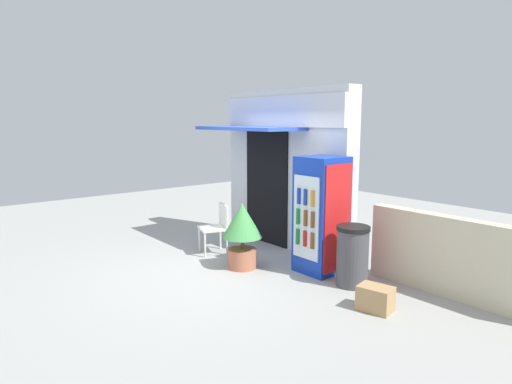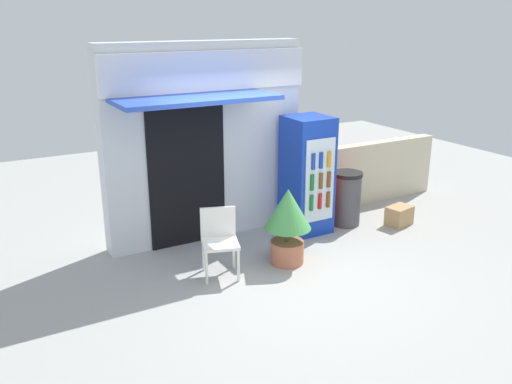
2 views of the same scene
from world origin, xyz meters
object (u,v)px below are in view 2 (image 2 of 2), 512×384
(drink_cooler, at_px, (308,175))
(potted_plant_near_shop, at_px, (288,219))
(plastic_chair, at_px, (219,237))
(trash_bin, at_px, (347,198))
(cardboard_box, at_px, (399,216))

(drink_cooler, relative_size, potted_plant_near_shop, 1.70)
(plastic_chair, distance_m, trash_bin, 2.60)
(trash_bin, relative_size, cardboard_box, 2.12)
(trash_bin, bearing_deg, cardboard_box, -31.79)
(drink_cooler, xyz_separation_m, plastic_chair, (-1.83, -0.68, -0.39))
(potted_plant_near_shop, height_order, trash_bin, potted_plant_near_shop)
(drink_cooler, bearing_deg, trash_bin, -8.48)
(drink_cooler, height_order, cardboard_box, drink_cooler)
(drink_cooler, relative_size, trash_bin, 2.06)
(plastic_chair, height_order, potted_plant_near_shop, potted_plant_near_shop)
(potted_plant_near_shop, bearing_deg, drink_cooler, 43.42)
(drink_cooler, xyz_separation_m, cardboard_box, (1.43, -0.56, -0.75))
(drink_cooler, bearing_deg, plastic_chair, -159.56)
(trash_bin, bearing_deg, plastic_chair, -167.13)
(trash_bin, distance_m, cardboard_box, 0.90)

